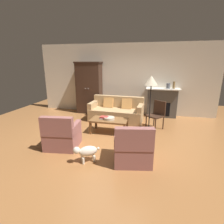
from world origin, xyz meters
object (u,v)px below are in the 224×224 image
Objects in this scene: coffee_table at (109,121)px; armchair_near_right at (133,149)px; mantel_vase_slate at (168,86)px; fireplace at (162,102)px; couch at (116,112)px; armchair_near_left at (62,136)px; floor_lamp at (151,84)px; armoire at (89,88)px; mantel_vase_bronze at (174,85)px; dog at (86,151)px; book_stack at (104,118)px; side_chair_wooden at (157,113)px; fruit_bowl at (109,118)px.

coffee_table is 1.75m from armchair_near_right.
coffee_table is at bearing -130.92° from mantel_vase_slate.
mantel_vase_slate reaches higher than fireplace.
armchair_near_left reaches higher than couch.
coffee_table is (0.03, -1.19, 0.05)m from couch.
floor_lamp is (0.28, 1.60, 1.18)m from armchair_near_right.
armoire is (-2.95, -0.08, 0.48)m from fireplace.
armchair_near_right is (-1.08, -3.55, -0.94)m from mantel_vase_bronze.
dog is (-0.96, -0.23, -0.07)m from armchair_near_right.
mantel_vase_bronze is 2.13m from floor_lamp.
mantel_vase_slate reaches higher than coffee_table.
armchair_near_right is at bearing -55.11° from book_stack.
armoire is at bearing -178.97° from mantel_vase_bronze.
couch is at bearing -31.09° from armoire.
fireplace is 0.64× the size of couch.
side_chair_wooden is (-0.37, -1.35, -0.70)m from mantel_vase_slate.
armchair_near_left is at bearing 149.15° from dog.
mantel_vase_slate is 0.11× the size of floor_lamp.
side_chair_wooden reaches higher than coffee_table.
dog is at bearing -30.85° from armchair_near_left.
mantel_vase_bronze reaches higher than dog.
mantel_vase_slate is 0.22× the size of side_chair_wooden.
side_chair_wooden is at bearing 39.89° from armchair_near_left.
coffee_table is 2.84m from mantel_vase_slate.
fireplace is at bearing 1.51° from armoire.
mantel_vase_bronze is at bearing 46.13° from fruit_bowl.
fireplace is 0.78m from mantel_vase_bronze.
mantel_vase_slate is at bearing 46.51° from book_stack.
armoire reaches higher than fireplace.
coffee_table is at bearing 120.75° from armchair_near_right.
armoire is at bearing -178.90° from mantel_vase_slate.
mantel_vase_bronze is 0.54× the size of dog.
side_chair_wooden is at bearing 26.57° from fruit_bowl.
armoire is 7.98× the size of book_stack.
armchair_near_right is (1.80, -0.27, 0.00)m from armchair_near_left.
book_stack is at bearing -133.49° from mantel_vase_slate.
armchair_near_right is (-0.70, -3.57, -0.25)m from fireplace.
floor_lamp is at bearing -42.34° from couch.
dog is (-1.47, -2.43, -0.27)m from side_chair_wooden.
mantel_vase_bronze is 0.30× the size of side_chair_wooden.
fireplace is at bearing 52.88° from armchair_near_left.
armchair_near_right is 0.52× the size of floor_lamp.
mantel_vase_bronze is at bearing 0.00° from mantel_vase_slate.
book_stack is 0.15× the size of floor_lamp.
fruit_bowl is at bearing -88.69° from couch.
fruit_bowl is at bearing -175.31° from floor_lamp.
floor_lamp reaches higher than mantel_vase_slate.
mantel_vase_bronze is (0.20, 0.00, 0.04)m from mantel_vase_slate.
armchair_near_right is 2.00m from floor_lamp.
side_chair_wooden is (-0.57, -1.35, -0.74)m from mantel_vase_bronze.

